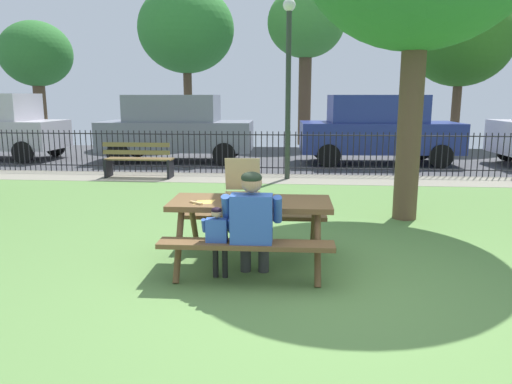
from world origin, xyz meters
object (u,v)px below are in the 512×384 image
at_px(pizza_slice_on_table, 203,202).
at_px(parked_car_center, 378,128).
at_px(lamp_post_walkway, 288,72).
at_px(park_bench_left, 139,160).
at_px(far_tree_midleft, 186,30).
at_px(adult_at_table, 252,222).
at_px(picnic_table_foreground, 251,215).
at_px(far_tree_midright, 461,40).
at_px(parked_car_left, 176,127).
at_px(far_tree_center, 306,25).
at_px(far_tree_left, 36,55).
at_px(child_at_table, 218,236).
at_px(pizza_box_open, 242,191).

height_order(pizza_slice_on_table, parked_car_center, parked_car_center).
xyz_separation_m(pizza_slice_on_table, lamp_post_walkway, (0.78, 6.13, 1.68)).
height_order(park_bench_left, lamp_post_walkway, lamp_post_walkway).
height_order(parked_car_center, far_tree_midleft, far_tree_midleft).
bearing_deg(park_bench_left, adult_at_table, -62.33).
bearing_deg(picnic_table_foreground, pizza_slice_on_table, -164.37).
height_order(park_bench_left, far_tree_midright, far_tree_midright).
relative_size(adult_at_table, parked_car_left, 0.27).
bearing_deg(far_tree_center, park_bench_left, -115.48).
bearing_deg(adult_at_table, far_tree_midleft, 105.25).
bearing_deg(far_tree_left, child_at_table, -56.18).
height_order(picnic_table_foreground, far_tree_center, far_tree_center).
relative_size(park_bench_left, far_tree_center, 0.27).
bearing_deg(pizza_slice_on_table, far_tree_center, 85.08).
xyz_separation_m(pizza_slice_on_table, park_bench_left, (-2.74, 5.98, -0.36)).
bearing_deg(pizza_box_open, child_at_table, -105.69).
bearing_deg(child_at_table, far_tree_center, 86.10).
bearing_deg(park_bench_left, parked_car_left, 86.90).
distance_m(adult_at_table, parked_car_center, 9.70).
bearing_deg(pizza_slice_on_table, picnic_table_foreground, 15.63).
bearing_deg(parked_car_left, far_tree_midright, 29.12).
height_order(pizza_box_open, far_tree_left, far_tree_left).
relative_size(park_bench_left, parked_car_left, 0.36).
relative_size(child_at_table, far_tree_midleft, 0.13).
height_order(pizza_box_open, parked_car_center, parked_car_center).
bearing_deg(far_tree_center, pizza_slice_on_table, -94.92).
bearing_deg(lamp_post_walkway, pizza_box_open, -93.62).
xyz_separation_m(far_tree_left, far_tree_center, (10.84, 0.00, 1.04)).
relative_size(child_at_table, lamp_post_walkway, 0.21).
xyz_separation_m(lamp_post_walkway, parked_car_center, (2.49, 2.83, -1.45)).
bearing_deg(child_at_table, adult_at_table, 5.83).
distance_m(picnic_table_foreground, parked_car_left, 9.35).
relative_size(far_tree_center, far_tree_midright, 1.05).
bearing_deg(parked_car_center, lamp_post_walkway, -131.30).
distance_m(lamp_post_walkway, far_tree_midright, 10.38).
bearing_deg(picnic_table_foreground, far_tree_left, 125.59).
xyz_separation_m(child_at_table, far_tree_midright, (6.78, 14.69, 3.44)).
xyz_separation_m(lamp_post_walkway, far_tree_midleft, (-4.19, 8.17, 1.98)).
bearing_deg(pizza_slice_on_table, far_tree_midright, 63.90).
bearing_deg(pizza_box_open, lamp_post_walkway, 86.38).
relative_size(lamp_post_walkway, parked_car_left, 0.90).
bearing_deg(parked_car_left, far_tree_midleft, 98.92).
bearing_deg(far_tree_left, parked_car_center, -22.50).
bearing_deg(parked_car_center, park_bench_left, -153.57).
xyz_separation_m(adult_at_table, parked_car_left, (-3.16, 9.32, 0.35)).
xyz_separation_m(picnic_table_foreground, pizza_box_open, (-0.11, 0.10, 0.26)).
bearing_deg(far_tree_left, park_bench_left, -50.43).
xyz_separation_m(picnic_table_foreground, child_at_table, (-0.29, -0.54, -0.09)).
distance_m(picnic_table_foreground, park_bench_left, 6.68).
distance_m(parked_car_left, far_tree_midright, 11.35).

